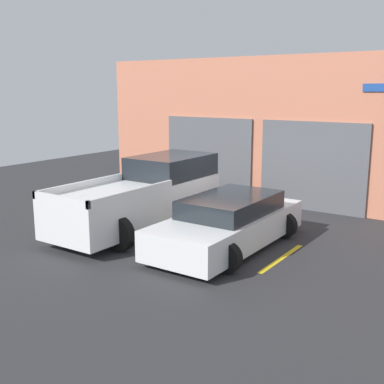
{
  "coord_description": "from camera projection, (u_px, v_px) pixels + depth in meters",
  "views": [
    {
      "loc": [
        6.89,
        -11.22,
        3.71
      ],
      "look_at": [
        0.0,
        -1.13,
        1.1
      ],
      "focal_mm": 45.0,
      "sensor_mm": 36.0,
      "label": 1
    }
  ],
  "objects": [
    {
      "name": "ground_plane",
      "position": [
        214.0,
        223.0,
        13.63
      ],
      "size": [
        28.0,
        28.0,
        0.0
      ],
      "primitive_type": "plane",
      "color": "#2D2D30"
    },
    {
      "name": "shophouse_building",
      "position": [
        267.0,
        132.0,
        15.8
      ],
      "size": [
        12.73,
        0.68,
        4.76
      ],
      "color": "#D17A5B",
      "rests_on": "ground"
    },
    {
      "name": "pickup_truck",
      "position": [
        145.0,
        196.0,
        13.12
      ],
      "size": [
        2.43,
        5.39,
        1.85
      ],
      "color": "white",
      "rests_on": "ground"
    },
    {
      "name": "sedan_white",
      "position": [
        229.0,
        223.0,
        11.45
      ],
      "size": [
        2.25,
        4.66,
        1.25
      ],
      "color": "white",
      "rests_on": "ground"
    },
    {
      "name": "parking_stripe_far_left",
      "position": [
        103.0,
        221.0,
        13.85
      ],
      "size": [
        0.12,
        2.2,
        0.01
      ],
      "primitive_type": "cube",
      "color": "gold",
      "rests_on": "ground"
    },
    {
      "name": "parking_stripe_left",
      "position": [
        181.0,
        237.0,
        12.32
      ],
      "size": [
        0.12,
        2.2,
        0.01
      ],
      "primitive_type": "cube",
      "color": "gold",
      "rests_on": "ground"
    },
    {
      "name": "parking_stripe_centre",
      "position": [
        282.0,
        258.0,
        10.78
      ],
      "size": [
        0.12,
        2.2,
        0.01
      ],
      "primitive_type": "cube",
      "color": "gold",
      "rests_on": "ground"
    }
  ]
}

